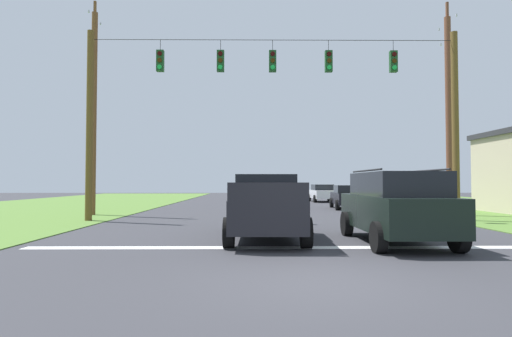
# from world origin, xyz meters

# --- Properties ---
(ground_plane) EXTENTS (120.00, 120.00, 0.00)m
(ground_plane) POSITION_xyz_m (0.00, 0.00, 0.00)
(ground_plane) COLOR #333338
(stop_bar_stripe) EXTENTS (14.10, 0.45, 0.01)m
(stop_bar_stripe) POSITION_xyz_m (0.00, 3.59, 0.00)
(stop_bar_stripe) COLOR white
(stop_bar_stripe) RESTS_ON ground
(lane_dash_0) EXTENTS (2.50, 0.15, 0.01)m
(lane_dash_0) POSITION_xyz_m (0.00, 9.59, 0.00)
(lane_dash_0) COLOR white
(lane_dash_0) RESTS_ON ground
(lane_dash_1) EXTENTS (2.50, 0.15, 0.01)m
(lane_dash_1) POSITION_xyz_m (0.00, 15.88, 0.00)
(lane_dash_1) COLOR white
(lane_dash_1) RESTS_ON ground
(lane_dash_2) EXTENTS (2.50, 0.15, 0.01)m
(lane_dash_2) POSITION_xyz_m (0.00, 22.97, 0.00)
(lane_dash_2) COLOR white
(lane_dash_2) RESTS_ON ground
(lane_dash_3) EXTENTS (2.50, 0.15, 0.01)m
(lane_dash_3) POSITION_xyz_m (0.00, 31.09, 0.00)
(lane_dash_3) COLOR white
(lane_dash_3) RESTS_ON ground
(overhead_signal_span) EXTENTS (16.56, 0.31, 8.47)m
(overhead_signal_span) POSITION_xyz_m (-0.15, 11.00, 4.84)
(overhead_signal_span) COLOR brown
(overhead_signal_span) RESTS_ON ground
(pickup_truck) EXTENTS (2.35, 5.43, 1.95)m
(pickup_truck) POSITION_xyz_m (-0.68, 5.43, 0.97)
(pickup_truck) COLOR black
(pickup_truck) RESTS_ON ground
(suv_black) EXTENTS (2.23, 4.81, 2.05)m
(suv_black) POSITION_xyz_m (2.91, 4.35, 1.06)
(suv_black) COLOR black
(suv_black) RESTS_ON ground
(distant_car_crossing_white) EXTENTS (2.13, 4.35, 1.52)m
(distant_car_crossing_white) POSITION_xyz_m (5.05, 28.94, 0.79)
(distant_car_crossing_white) COLOR silver
(distant_car_crossing_white) RESTS_ON ground
(distant_car_oncoming) EXTENTS (2.25, 4.41, 1.52)m
(distant_car_oncoming) POSITION_xyz_m (5.09, 19.30, 0.79)
(distant_car_oncoming) COLOR black
(distant_car_oncoming) RESTS_ON ground
(utility_pole_mid_right) EXTENTS (0.32, 1.99, 11.08)m
(utility_pole_mid_right) POSITION_xyz_m (9.03, 13.81, 5.40)
(utility_pole_mid_right) COLOR brown
(utility_pole_mid_right) RESTS_ON ground
(utility_pole_near_left) EXTENTS (0.30, 1.68, 11.23)m
(utility_pole_near_left) POSITION_xyz_m (-9.38, 14.21, 5.47)
(utility_pole_near_left) COLOR brown
(utility_pole_near_left) RESTS_ON ground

